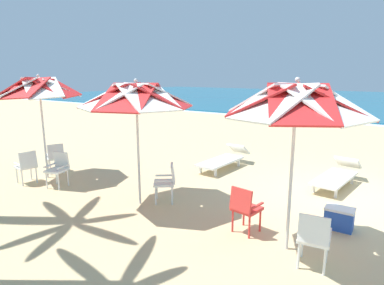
{
  "coord_description": "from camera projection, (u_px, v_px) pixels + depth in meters",
  "views": [
    {
      "loc": [
        0.9,
        -7.7,
        2.79
      ],
      "look_at": [
        -3.7,
        -0.66,
        1.0
      ],
      "focal_mm": 30.28,
      "sensor_mm": 36.0,
      "label": 1
    }
  ],
  "objects": [
    {
      "name": "cooler_box",
      "position": [
        339.0,
        218.0,
        5.92
      ],
      "size": [
        0.5,
        0.34,
        0.4
      ],
      "color": "blue",
      "rests_on": "ground"
    },
    {
      "name": "beach_umbrella_0",
      "position": [
        296.0,
        102.0,
        4.77
      ],
      "size": [
        2.21,
        2.21,
        2.75
      ],
      "color": "silver",
      "rests_on": "ground"
    },
    {
      "name": "sun_lounger_1",
      "position": [
        337.0,
        175.0,
        8.17
      ],
      "size": [
        0.92,
        2.21,
        0.62
      ],
      "color": "white",
      "rests_on": "ground"
    },
    {
      "name": "plastic_chair_2",
      "position": [
        167.0,
        180.0,
        7.09
      ],
      "size": [
        0.63,
        0.62,
        0.87
      ],
      "color": "white",
      "rests_on": "ground"
    },
    {
      "name": "plastic_chair_4",
      "position": [
        55.0,
        156.0,
        9.18
      ],
      "size": [
        0.6,
        0.59,
        0.87
      ],
      "color": "white",
      "rests_on": "ground"
    },
    {
      "name": "beach_umbrella_1",
      "position": [
        136.0,
        97.0,
        6.63
      ],
      "size": [
        2.37,
        2.37,
        2.7
      ],
      "color": "silver",
      "rests_on": "ground"
    },
    {
      "name": "plastic_chair_1",
      "position": [
        314.0,
        237.0,
        4.64
      ],
      "size": [
        0.49,
        0.51,
        0.87
      ],
      "color": "white",
      "rests_on": "ground"
    },
    {
      "name": "beach_umbrella_2",
      "position": [
        39.0,
        89.0,
        8.38
      ],
      "size": [
        2.1,
        2.1,
        2.78
      ],
      "color": "silver",
      "rests_on": "ground"
    },
    {
      "name": "plastic_chair_3",
      "position": [
        27.0,
        165.0,
        8.3
      ],
      "size": [
        0.53,
        0.51,
        0.87
      ],
      "color": "white",
      "rests_on": "ground"
    },
    {
      "name": "surf_foam",
      "position": [
        381.0,
        126.0,
        17.76
      ],
      "size": [
        80.0,
        0.7,
        0.01
      ],
      "primitive_type": "cube",
      "color": "white",
      "rests_on": "ground"
    },
    {
      "name": "plastic_chair_0",
      "position": [
        245.0,
        207.0,
        5.69
      ],
      "size": [
        0.51,
        0.53,
        0.87
      ],
      "color": "red",
      "rests_on": "ground"
    },
    {
      "name": "ground_plane",
      "position": [
        344.0,
        199.0,
        7.37
      ],
      "size": [
        80.0,
        80.0,
        0.0
      ],
      "primitive_type": "plane",
      "color": "#D3B784"
    },
    {
      "name": "plastic_chair_5",
      "position": [
        58.0,
        167.0,
        8.09
      ],
      "size": [
        0.54,
        0.57,
        0.87
      ],
      "color": "white",
      "rests_on": "ground"
    },
    {
      "name": "sun_lounger_2",
      "position": [
        224.0,
        159.0,
        9.74
      ],
      "size": [
        0.8,
        2.19,
        0.62
      ],
      "color": "white",
      "rests_on": "ground"
    }
  ]
}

